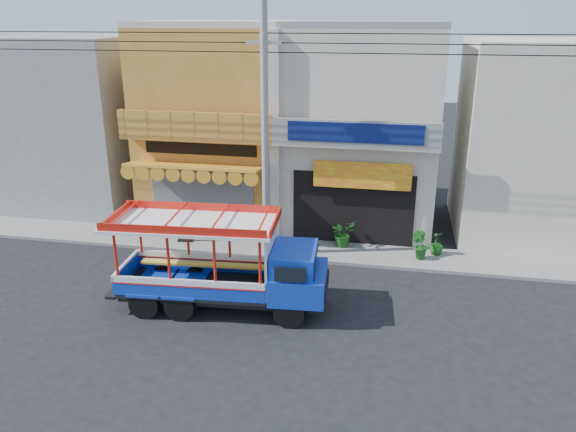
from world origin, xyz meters
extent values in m
plane|color=black|center=(0.00, 0.00, 0.00)|extent=(90.00, 90.00, 0.00)
cube|color=slate|center=(0.00, 4.00, 0.06)|extent=(30.00, 2.00, 0.12)
cube|color=#A67C25|center=(-4.00, 8.00, 4.00)|extent=(6.00, 6.00, 8.00)
cube|color=#595B5E|center=(-4.00, 4.98, 1.40)|extent=(4.20, 0.10, 2.60)
cube|color=orange|center=(-4.00, 4.25, 3.05)|extent=(5.20, 1.50, 0.31)
cube|color=#A67C25|center=(-4.00, 4.65, 4.05)|extent=(6.00, 0.70, 0.18)
cube|color=#A67C25|center=(-4.00, 4.35, 4.60)|extent=(6.00, 0.12, 0.95)
cube|color=black|center=(-4.00, 4.97, 3.55)|extent=(4.50, 0.04, 0.45)
cube|color=beige|center=(-4.00, 8.00, 8.12)|extent=(6.00, 6.00, 0.24)
cube|color=beige|center=(2.00, 8.00, 4.00)|extent=(6.00, 6.00, 8.00)
cube|color=black|center=(2.00, 4.98, 1.50)|extent=(4.60, 0.12, 2.80)
cube|color=#FFF11A|center=(2.30, 4.70, 2.90)|extent=(3.60, 0.05, 1.00)
cube|color=beige|center=(2.00, 4.65, 4.05)|extent=(6.00, 0.70, 0.18)
cube|color=gray|center=(2.00, 4.35, 4.55)|extent=(6.00, 0.12, 0.85)
cube|color=navy|center=(2.00, 4.28, 4.55)|extent=(4.80, 0.06, 0.70)
cube|color=gray|center=(2.00, 8.00, 8.12)|extent=(6.00, 6.00, 0.24)
cube|color=beige|center=(-1.00, 4.85, 4.00)|extent=(0.35, 0.30, 8.00)
cube|color=gray|center=(-11.00, 8.00, 3.80)|extent=(6.00, 6.00, 7.60)
cube|color=beige|center=(9.00, 8.00, 3.80)|extent=(6.00, 6.00, 7.60)
cylinder|color=gray|center=(-1.00, 3.30, 4.50)|extent=(0.26, 0.26, 9.00)
cube|color=gray|center=(-1.00, 3.30, 7.60)|extent=(1.20, 0.12, 0.12)
cylinder|color=black|center=(0.00, 3.30, 7.30)|extent=(28.00, 0.04, 0.04)
cylinder|color=black|center=(0.00, 3.30, 7.60)|extent=(28.00, 0.04, 0.04)
cylinder|color=black|center=(0.00, 3.30, 7.90)|extent=(28.00, 0.04, 0.04)
cylinder|color=black|center=(0.79, -1.48, 0.45)|extent=(0.91, 0.31, 0.90)
cylinder|color=black|center=(0.66, 0.22, 0.45)|extent=(0.91, 0.31, 0.90)
cylinder|color=black|center=(-2.43, -1.71, 0.45)|extent=(0.91, 0.31, 0.90)
cylinder|color=black|center=(-2.55, -0.01, 0.45)|extent=(0.91, 0.31, 0.90)
cylinder|color=black|center=(-3.50, -1.79, 0.45)|extent=(0.91, 0.31, 0.90)
cylinder|color=black|center=(-3.62, -0.09, 0.45)|extent=(0.91, 0.31, 0.90)
cube|color=black|center=(-1.42, -0.78, 0.54)|extent=(6.11, 1.91, 0.25)
cube|color=blue|center=(0.90, -0.62, 1.03)|extent=(1.75, 2.08, 0.81)
cube|color=blue|center=(0.77, -0.63, 1.75)|extent=(1.38, 1.90, 0.67)
cube|color=black|center=(1.39, -0.58, 1.70)|extent=(0.17, 1.58, 0.49)
cube|color=black|center=(-2.15, -0.84, 0.72)|extent=(4.56, 2.28, 0.11)
cube|color=blue|center=(-2.09, -1.78, 1.03)|extent=(4.42, 0.39, 0.54)
cube|color=white|center=(-2.09, -1.78, 1.27)|extent=(4.43, 0.40, 0.20)
cube|color=blue|center=(-2.22, 0.11, 1.03)|extent=(4.42, 0.39, 0.54)
cube|color=white|center=(-2.22, 0.11, 1.27)|extent=(4.43, 0.40, 0.20)
cylinder|color=red|center=(-4.16, -1.92, 2.01)|extent=(0.09, 0.09, 1.43)
cylinder|color=red|center=(-4.30, -0.06, 2.01)|extent=(0.09, 0.09, 1.43)
cube|color=white|center=(0.07, -0.68, 1.72)|extent=(0.20, 1.81, 2.01)
cube|color=white|center=(-2.24, -0.84, 2.73)|extent=(5.11, 2.55, 0.09)
cube|color=red|center=(-2.24, -0.84, 2.89)|extent=(4.93, 2.44, 0.23)
cube|color=black|center=(-4.41, 3.84, 0.17)|extent=(0.57, 0.35, 0.10)
cube|color=#0C4627|center=(-4.41, 3.84, 0.66)|extent=(0.64, 0.15, 0.88)
imported|color=#154C16|center=(1.69, 4.56, 0.64)|extent=(1.23, 1.22, 1.04)
imported|color=#154C16|center=(4.53, 3.91, 0.63)|extent=(0.72, 0.67, 1.03)
imported|color=#154C16|center=(5.16, 4.42, 0.56)|extent=(0.69, 0.69, 0.87)
camera|label=1|loc=(3.49, -15.32, 8.44)|focal=35.00mm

